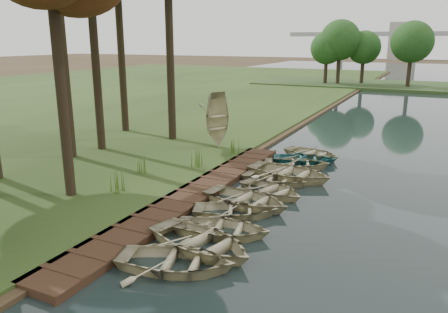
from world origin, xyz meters
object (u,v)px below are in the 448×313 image
at_px(rowboat_2, 222,226).
at_px(stored_rowboat, 217,142).
at_px(rowboat_1, 201,239).
at_px(boardwalk, 193,195).
at_px(rowboat_0, 176,258).

relative_size(rowboat_2, stored_rowboat, 1.00).
relative_size(rowboat_1, stored_rowboat, 1.17).
distance_m(boardwalk, rowboat_2, 3.78).
xyz_separation_m(rowboat_0, stored_rowboat, (-4.98, 12.50, 0.23)).
xyz_separation_m(rowboat_1, stored_rowboat, (-5.06, 11.19, 0.19)).
relative_size(boardwalk, rowboat_0, 4.72).
bearing_deg(rowboat_1, rowboat_0, -168.04).
bearing_deg(boardwalk, rowboat_1, -57.05).
relative_size(rowboat_0, rowboat_1, 0.90).
xyz_separation_m(rowboat_0, rowboat_2, (0.20, 2.56, -0.02)).
xyz_separation_m(boardwalk, stored_rowboat, (-2.53, 7.27, 0.48)).
xyz_separation_m(boardwalk, rowboat_1, (2.54, -3.91, 0.29)).
height_order(boardwalk, rowboat_2, rowboat_2).
distance_m(rowboat_0, rowboat_2, 2.57).
bearing_deg(boardwalk, rowboat_2, -45.07).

